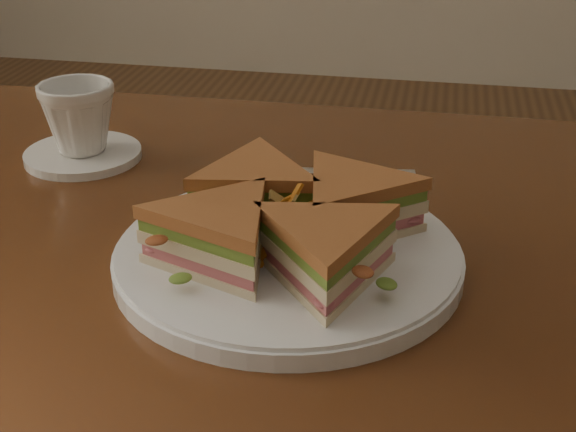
{
  "coord_description": "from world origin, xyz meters",
  "views": [
    {
      "loc": [
        0.1,
        -0.66,
        1.11
      ],
      "look_at": [
        -0.02,
        -0.04,
        0.8
      ],
      "focal_mm": 50.0,
      "sensor_mm": 36.0,
      "label": 1
    }
  ],
  "objects": [
    {
      "name": "table",
      "position": [
        0.0,
        0.0,
        0.65
      ],
      "size": [
        1.2,
        0.8,
        0.75
      ],
      "color": "#381B0C",
      "rests_on": "ground"
    },
    {
      "name": "plate",
      "position": [
        -0.02,
        -0.04,
        0.76
      ],
      "size": [
        0.31,
        0.31,
        0.02
      ],
      "primitive_type": "cylinder",
      "color": "white",
      "rests_on": "table"
    },
    {
      "name": "sandwich_wedges",
      "position": [
        -0.02,
        -0.04,
        0.8
      ],
      "size": [
        0.3,
        0.3,
        0.06
      ],
      "color": "beige",
      "rests_on": "plate"
    },
    {
      "name": "crisps_mound",
      "position": [
        -0.02,
        -0.04,
        0.79
      ],
      "size": [
        0.09,
        0.09,
        0.05
      ],
      "primitive_type": null,
      "color": "#C36A19",
      "rests_on": "plate"
    },
    {
      "name": "spoon",
      "position": [
        -0.02,
        0.05,
        0.75
      ],
      "size": [
        0.18,
        0.04,
        0.01
      ],
      "rotation": [
        0.0,
        0.0,
        -0.08
      ],
      "color": "silver",
      "rests_on": "table"
    },
    {
      "name": "knife",
      "position": [
        -0.03,
        0.16,
        0.75
      ],
      "size": [
        0.21,
        0.04,
        0.0
      ],
      "rotation": [
        0.0,
        0.0,
        0.14
      ],
      "color": "silver",
      "rests_on": "table"
    },
    {
      "name": "saucer",
      "position": [
        -0.3,
        0.16,
        0.76
      ],
      "size": [
        0.14,
        0.14,
        0.01
      ],
      "primitive_type": "cylinder",
      "color": "white",
      "rests_on": "table"
    },
    {
      "name": "coffee_cup",
      "position": [
        -0.3,
        0.16,
        0.8
      ],
      "size": [
        0.11,
        0.11,
        0.08
      ],
      "primitive_type": "imported",
      "rotation": [
        0.0,
        0.0,
        0.33
      ],
      "color": "white",
      "rests_on": "saucer"
    }
  ]
}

